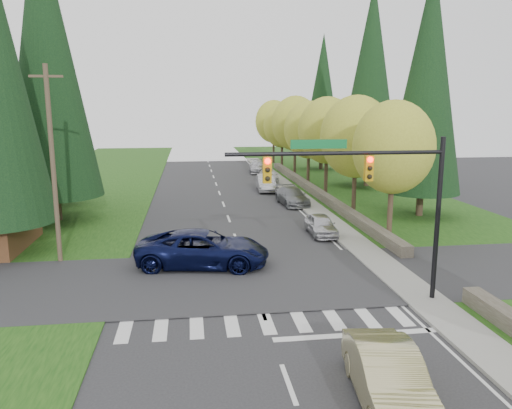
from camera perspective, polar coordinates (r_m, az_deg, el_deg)
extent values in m
plane|color=#28282B|center=(16.35, 3.02, -18.00)|extent=(120.00, 120.00, 0.00)
cube|color=#164211|center=(38.31, 16.77, -1.28)|extent=(14.00, 110.00, 0.06)
cube|color=#164211|center=(36.42, -23.86, -2.40)|extent=(14.00, 110.00, 0.06)
cube|color=#28282B|center=(23.58, -0.60, -8.59)|extent=(120.00, 8.00, 0.10)
cube|color=gray|center=(38.11, 7.14, -0.90)|extent=(1.80, 80.00, 0.13)
cube|color=gray|center=(37.91, 5.90, -0.93)|extent=(0.20, 80.00, 0.13)
cube|color=#4C4438|center=(46.09, 6.68, 1.57)|extent=(0.70, 40.00, 0.70)
cylinder|color=black|center=(21.50, 20.03, -1.79)|extent=(0.20, 0.20, 6.80)
cylinder|color=black|center=(19.44, 9.21, 5.81)|extent=(8.60, 0.16, 0.16)
cube|color=#0C662D|center=(19.26, 7.20, 6.86)|extent=(2.20, 0.04, 0.35)
cube|color=#BF8C0C|center=(19.91, 12.75, 4.06)|extent=(0.32, 0.24, 1.00)
sphere|color=#FF0C05|center=(19.74, 12.94, 5.02)|extent=(0.22, 0.22, 0.22)
cube|color=#BF8C0C|center=(18.90, 1.28, 3.97)|extent=(0.32, 0.24, 1.00)
sphere|color=#FF0C05|center=(18.72, 1.35, 4.98)|extent=(0.22, 0.22, 0.22)
cylinder|color=#473828|center=(27.06, -22.18, 4.04)|extent=(0.24, 0.24, 10.00)
cube|color=#473828|center=(26.94, -22.88, 13.36)|extent=(1.60, 0.10, 0.12)
cylinder|color=#38281C|center=(30.96, 15.13, 0.37)|extent=(0.32, 0.32, 4.76)
ellipsoid|color=#9B9E2B|center=(30.54, 15.43, 6.34)|extent=(4.80, 4.80, 5.52)
cylinder|color=#38281C|center=(37.43, 11.18, 2.49)|extent=(0.32, 0.32, 4.93)
ellipsoid|color=#9B9E2B|center=(37.09, 11.37, 7.61)|extent=(5.20, 5.20, 5.98)
cylinder|color=#38281C|center=(43.99, 8.02, 3.94)|extent=(0.32, 0.32, 5.04)
ellipsoid|color=#9B9E2B|center=(43.70, 8.14, 8.39)|extent=(5.00, 5.00, 5.75)
cylinder|color=#38281C|center=(50.76, 6.00, 4.81)|extent=(0.32, 0.32, 4.82)
ellipsoid|color=#9B9E2B|center=(50.50, 6.08, 8.50)|extent=(5.00, 5.00, 5.75)
cylinder|color=#38281C|center=(57.55, 4.47, 5.75)|extent=(0.32, 0.32, 5.15)
ellipsoid|color=#9B9E2B|center=(57.33, 4.52, 9.23)|extent=(5.40, 5.40, 6.21)
cylinder|color=#38281C|center=(64.37, 2.98, 6.14)|extent=(0.32, 0.32, 4.70)
ellipsoid|color=#9B9E2B|center=(64.17, 3.01, 8.98)|extent=(4.80, 4.80, 5.52)
cylinder|color=#38281C|center=(71.24, 2.02, 6.74)|extent=(0.32, 0.32, 4.98)
ellipsoid|color=#9B9E2B|center=(71.06, 2.04, 9.46)|extent=(5.20, 5.20, 5.98)
cylinder|color=#38281C|center=(30.66, -27.06, -3.22)|extent=(0.50, 0.50, 2.00)
cylinder|color=#38281C|center=(37.85, -21.70, -0.25)|extent=(0.50, 0.50, 2.00)
cone|color=black|center=(37.35, -22.87, 15.44)|extent=(6.46, 6.46, 19.00)
cylinder|color=#38281C|center=(44.07, -22.38, 1.22)|extent=(0.50, 0.50, 2.00)
cone|color=black|center=(43.58, -23.31, 13.35)|extent=(5.78, 5.78, 17.00)
cylinder|color=#38281C|center=(38.54, 18.20, 0.18)|extent=(0.50, 0.50, 2.00)
cone|color=black|center=(37.95, 19.03, 13.34)|extent=(5.44, 5.44, 16.00)
cylinder|color=#38281C|center=(51.66, 12.51, 3.14)|extent=(0.50, 0.50, 2.00)
cone|color=black|center=(51.26, 12.98, 14.05)|extent=(6.12, 6.12, 18.00)
cylinder|color=#38281C|center=(64.61, 7.43, 4.87)|extent=(0.50, 0.50, 2.00)
cone|color=black|center=(64.25, 7.61, 12.25)|extent=(5.10, 5.10, 15.00)
imported|color=tan|center=(14.68, 14.89, -18.54)|extent=(2.15, 4.89, 1.56)
imported|color=#0A0F34|center=(25.32, -6.07, -5.06)|extent=(7.01, 4.06, 1.84)
imported|color=silver|center=(31.60, 7.44, -2.31)|extent=(1.60, 3.87, 1.31)
imported|color=slate|center=(41.07, 4.16, 0.94)|extent=(2.35, 5.00, 1.41)
imported|color=#B3B3B8|center=(47.66, 1.15, 2.45)|extent=(1.86, 4.68, 1.51)
imported|color=silver|center=(52.98, 1.46, 3.31)|extent=(1.84, 4.36, 1.47)
imported|color=#BABAC0|center=(61.05, 0.24, 4.34)|extent=(2.38, 5.10, 1.44)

